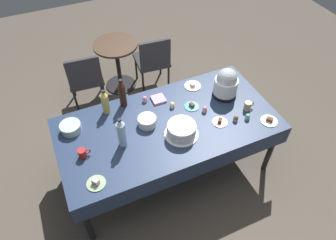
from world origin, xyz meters
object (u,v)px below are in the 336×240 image
Objects in this scene: cupcake_rose at (205,109)px; soda_bottle_ginger_ale at (105,102)px; dessert_plate_coral at (220,122)px; dessert_plate_white at (269,121)px; dessert_plate_sage at (96,183)px; soda_bottle_water at (122,133)px; glass_salad_bowl at (71,128)px; cupcake_berry at (236,118)px; dessert_plate_cream at (193,85)px; cupcake_vanilla at (248,117)px; coffee_mug_red at (83,153)px; ceramic_snack_bowl at (147,121)px; frosted_layer_cake at (182,130)px; soda_bottle_cola at (122,94)px; maroon_chair_right at (153,59)px; cupcake_lemon at (172,105)px; slow_cooker at (226,84)px; cupcake_mint at (145,99)px; round_cafe_table at (117,58)px; dessert_plate_teal at (192,106)px; coffee_mug_tan at (248,106)px; potluck_table at (168,128)px.

soda_bottle_ginger_ale is (-0.93, 0.41, 0.10)m from cupcake_rose.
dessert_plate_coral is 0.89× the size of dessert_plate_white.
dessert_plate_sage is 0.49× the size of soda_bottle_water.
cupcake_rose is at bearing 4.68° from soda_bottle_water.
cupcake_berry is (1.54, -0.54, -0.01)m from glass_salad_bowl.
cupcake_vanilla is (0.27, -0.68, 0.02)m from dessert_plate_cream.
coffee_mug_red is (-1.35, -0.47, 0.04)m from dessert_plate_cream.
dessert_plate_sage is at bearing -84.60° from coffee_mug_red.
cupcake_vanilla is at bearing -19.86° from ceramic_snack_bowl.
cupcake_berry is at bearing -5.19° from frosted_layer_cake.
maroon_chair_right is (0.71, 0.97, -0.42)m from soda_bottle_cola.
frosted_layer_cake is 0.36m from ceramic_snack_bowl.
dessert_plate_coral is 1.33m from dessert_plate_sage.
soda_bottle_ginger_ale is (-0.99, 0.60, 0.12)m from dessert_plate_coral.
cupcake_lemon is at bearing -102.03° from maroon_chair_right.
slow_cooker is 5.06× the size of cupcake_rose.
soda_bottle_ginger_ale is (-0.42, 0.01, 0.10)m from cupcake_mint.
ceramic_snack_bowl is at bearing -159.86° from cupcake_lemon.
soda_bottle_ginger_ale is 0.40× the size of round_cafe_table.
frosted_layer_cake is 0.57m from soda_bottle_water.
frosted_layer_cake is 4.88× the size of cupcake_mint.
cupcake_mint is 0.43m from soda_bottle_ginger_ale.
ceramic_snack_bowl reaches higher than glass_salad_bowl.
soda_bottle_water reaches higher than cupcake_berry.
cupcake_vanilla is 0.59× the size of coffee_mug_red.
glass_salad_bowl reaches higher than dessert_plate_teal.
cupcake_mint is at bearing -1.84° from soda_bottle_ginger_ale.
coffee_mug_tan reaches higher than cupcake_berry.
soda_bottle_ginger_ale is at bearing 178.16° from cupcake_mint.
soda_bottle_water reaches higher than cupcake_lemon.
glass_salad_bowl is 1.80m from coffee_mug_tan.
dessert_plate_sage is 0.49m from soda_bottle_water.
round_cafe_table is (-0.89, 1.78, -0.30)m from coffee_mug_tan.
cupcake_lemon is (1.04, -0.11, -0.01)m from glass_salad_bowl.
dessert_plate_sage is at bearing -111.33° from round_cafe_table.
dessert_plate_white reaches higher than potluck_table.
potluck_table is 0.68m from soda_bottle_ginger_ale.
ceramic_snack_bowl is 1.48m from maroon_chair_right.
dessert_plate_cream is at bearing 40.11° from potluck_table.
slow_cooker is at bearing -5.37° from cupcake_lemon.
dessert_plate_coral is 2.26× the size of cupcake_vanilla.
frosted_layer_cake reaches higher than cupcake_vanilla.
ceramic_snack_bowl is at bearing -175.20° from dessert_plate_teal.
soda_bottle_water reaches higher than cupcake_vanilla.
slow_cooker is 0.94m from ceramic_snack_bowl.
cupcake_lemon is (-0.35, -0.22, 0.02)m from dessert_plate_cream.
cupcake_vanilla is at bearing 4.14° from dessert_plate_sage.
coffee_mug_tan reaches higher than cupcake_mint.
cupcake_rose is at bearing 0.26° from potluck_table.
potluck_table is 1.47m from maroon_chair_right.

